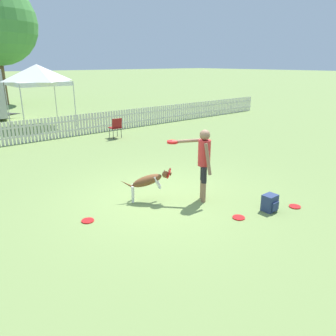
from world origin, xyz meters
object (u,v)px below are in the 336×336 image
(frisbee_midfield, at_px, (295,207))
(backpack_on_grass, at_px, (270,203))
(frisbee_near_handler, at_px, (88,221))
(canopy_tent_main, at_px, (37,75))
(folding_chair_center, at_px, (116,126))
(handler_person, at_px, (202,157))
(frisbee_near_dog, at_px, (239,218))
(leaping_dog, at_px, (149,181))

(frisbee_midfield, distance_m, backpack_on_grass, 0.68)
(frisbee_near_handler, distance_m, frisbee_midfield, 4.54)
(canopy_tent_main, bearing_deg, backpack_on_grass, -88.76)
(backpack_on_grass, distance_m, folding_chair_center, 8.39)
(handler_person, relative_size, frisbee_near_handler, 6.58)
(frisbee_near_dog, bearing_deg, canopy_tent_main, 87.69)
(leaping_dog, height_order, backpack_on_grass, leaping_dog)
(folding_chair_center, bearing_deg, frisbee_near_handler, 58.64)
(folding_chair_center, bearing_deg, leaping_dog, 69.37)
(handler_person, height_order, backpack_on_grass, handler_person)
(frisbee_near_dog, bearing_deg, frisbee_midfield, -17.79)
(backpack_on_grass, relative_size, canopy_tent_main, 0.12)
(leaping_dog, relative_size, frisbee_near_dog, 4.07)
(frisbee_midfield, bearing_deg, frisbee_near_dog, 162.21)
(frisbee_near_dog, distance_m, folding_chair_center, 8.36)
(frisbee_near_handler, xyz_separation_m, folding_chair_center, (4.42, 6.24, 0.50))
(leaping_dog, relative_size, frisbee_midfield, 4.07)
(frisbee_near_handler, relative_size, frisbee_midfield, 1.00)
(handler_person, xyz_separation_m, frisbee_near_handler, (-2.55, 0.70, -1.04))
(handler_person, xyz_separation_m, frisbee_near_dog, (-0.06, -1.17, -1.04))
(leaping_dog, distance_m, canopy_tent_main, 11.28)
(backpack_on_grass, bearing_deg, frisbee_midfield, -23.34)
(canopy_tent_main, bearing_deg, leaping_dog, -97.40)
(backpack_on_grass, bearing_deg, frisbee_near_handler, 147.94)
(frisbee_near_dog, relative_size, canopy_tent_main, 0.09)
(folding_chair_center, bearing_deg, frisbee_near_dog, 80.56)
(handler_person, distance_m, leaping_dog, 1.34)
(handler_person, relative_size, folding_chair_center, 1.95)
(frisbee_near_dog, relative_size, backpack_on_grass, 0.69)
(backpack_on_grass, relative_size, folding_chair_center, 0.43)
(leaping_dog, bearing_deg, frisbee_near_handler, -51.01)
(frisbee_near_handler, bearing_deg, frisbee_near_dog, -36.94)
(folding_chair_center, bearing_deg, backpack_on_grass, 86.23)
(handler_person, xyz_separation_m, leaping_dog, (-0.97, 0.74, -0.55))
(leaping_dog, xyz_separation_m, frisbee_midfield, (2.31, -2.36, -0.49))
(backpack_on_grass, distance_m, canopy_tent_main, 13.31)
(leaping_dog, relative_size, frisbee_near_handler, 4.07)
(backpack_on_grass, bearing_deg, handler_person, 118.59)
(frisbee_near_dog, bearing_deg, handler_person, 86.90)
(handler_person, bearing_deg, folding_chair_center, 22.65)
(handler_person, bearing_deg, frisbee_midfield, -102.67)
(handler_person, bearing_deg, backpack_on_grass, -113.73)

